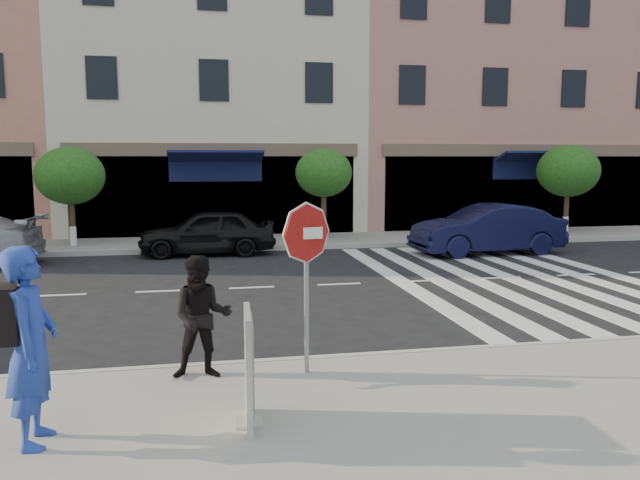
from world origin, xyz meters
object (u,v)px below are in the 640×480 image
(photographer, at_px, (32,346))
(car_far_mid, at_px, (207,232))
(stop_sign, at_px, (307,248))
(poster_board, at_px, (249,370))
(car_far_right, at_px, (487,229))
(walker, at_px, (202,317))

(photographer, xyz_separation_m, car_far_mid, (1.81, 12.58, -0.43))
(stop_sign, xyz_separation_m, poster_board, (-0.84, -1.42, -1.03))
(stop_sign, relative_size, photographer, 1.14)
(stop_sign, bearing_deg, car_far_mid, 86.29)
(car_far_mid, xyz_separation_m, car_far_right, (8.26, -1.44, 0.06))
(walker, distance_m, poster_board, 1.59)
(photographer, bearing_deg, car_far_right, -42.07)
(stop_sign, xyz_separation_m, walker, (-1.30, 0.09, -0.84))
(stop_sign, bearing_deg, car_far_right, 44.21)
(photographer, relative_size, car_far_right, 0.42)
(walker, bearing_deg, car_far_right, 50.27)
(photographer, distance_m, car_far_mid, 12.71)
(poster_board, height_order, car_far_mid, car_far_mid)
(walker, xyz_separation_m, car_far_mid, (0.22, 11.04, -0.24))
(car_far_mid, bearing_deg, stop_sign, 5.92)
(photographer, distance_m, car_far_right, 15.01)
(poster_board, xyz_separation_m, car_far_right, (8.02, 11.11, 0.01))
(photographer, distance_m, walker, 2.22)
(photographer, height_order, car_far_right, photographer)
(stop_sign, distance_m, walker, 1.55)
(walker, relative_size, car_far_mid, 0.39)
(walker, height_order, car_far_right, walker)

